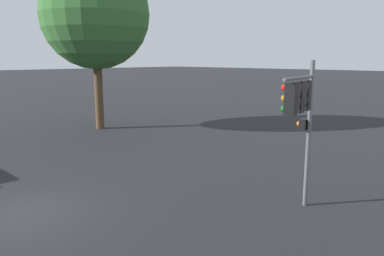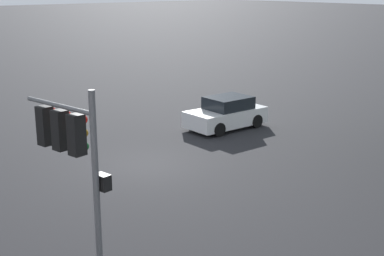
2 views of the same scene
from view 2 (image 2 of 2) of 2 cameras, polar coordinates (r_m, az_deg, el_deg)
The scene contains 3 objects.
ground_plane at distance 20.81m, azimuth -4.82°, elevation -3.93°, with size 300.00×300.00×0.00m, color black.
traffic_signal at distance 11.94m, azimuth -12.72°, elevation -1.87°, with size 0.83×2.45×4.74m.
crossing_car_0 at distance 25.81m, azimuth 3.69°, elevation 1.55°, with size 3.98×2.05×1.53m.
Camera 2 is at (11.34, 16.06, 6.82)m, focal length 50.00 mm.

